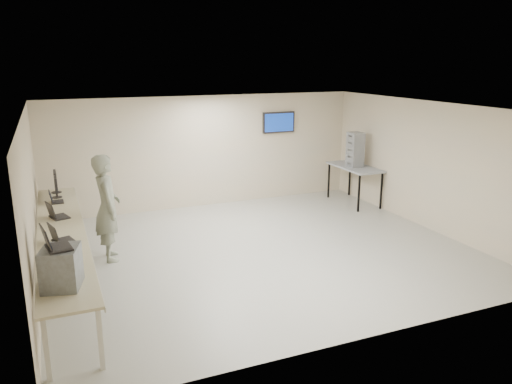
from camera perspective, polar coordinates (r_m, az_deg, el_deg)
name	(u,v)px	position (r m, az deg, el deg)	size (l,w,h in m)	color
room	(260,180)	(9.56, 0.51, 1.33)	(8.01, 7.01, 2.81)	#B5B4A8
workbench	(62,235)	(8.95, -21.26, -4.59)	(0.76, 6.00, 0.90)	#BFB08A
equipment_box	(61,268)	(6.71, -21.38, -8.06)	(0.43, 0.50, 0.52)	gray
laptop_on_box	(53,243)	(6.59, -22.16, -5.42)	(0.37, 0.42, 0.30)	black
laptop_0	(66,265)	(7.30, -20.84, -7.77)	(0.33, 0.37, 0.25)	black
laptop_1	(60,238)	(8.34, -21.52, -4.90)	(0.42, 0.46, 0.31)	black
laptop_2	(56,214)	(9.64, -21.92, -2.34)	(0.41, 0.44, 0.30)	black
laptop_3	(55,199)	(10.68, -22.04, -0.80)	(0.26, 0.32, 0.25)	black
monitor_near	(56,185)	(11.01, -21.90, 0.76)	(0.20, 0.45, 0.45)	black
monitor_far	(55,180)	(11.42, -21.96, 1.29)	(0.21, 0.47, 0.47)	black
soldier	(107,208)	(9.62, -16.62, -1.73)	(0.73, 0.48, 2.01)	#707F5D
side_table	(355,169)	(13.17, 11.23, 2.60)	(0.76, 1.64, 0.98)	#909398
storage_bins	(355,149)	(13.06, 11.27, 4.79)	(0.33, 0.37, 0.88)	gray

